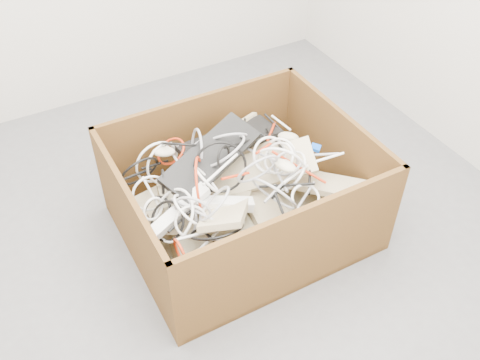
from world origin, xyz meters
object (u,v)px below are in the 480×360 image
power_strip_right (218,204)px  cardboard_box (239,208)px  power_strip_left (180,211)px  vga_plug (316,148)px

power_strip_right → cardboard_box: bearing=52.6°
power_strip_left → power_strip_right: (0.17, -0.01, -0.03)m
power_strip_right → vga_plug: 0.57m
cardboard_box → power_strip_right: 0.27m
power_strip_left → power_strip_right: 0.18m
cardboard_box → power_strip_right: (-0.16, -0.10, 0.19)m
cardboard_box → power_strip_right: size_ratio=3.55×
cardboard_box → power_strip_right: cardboard_box is taller
power_strip_left → vga_plug: power_strip_left is taller
power_strip_left → vga_plug: bearing=-8.6°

